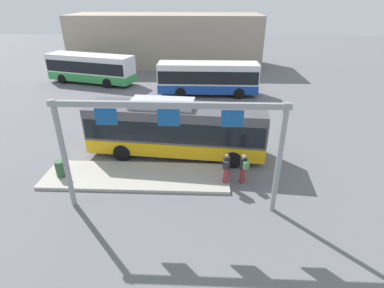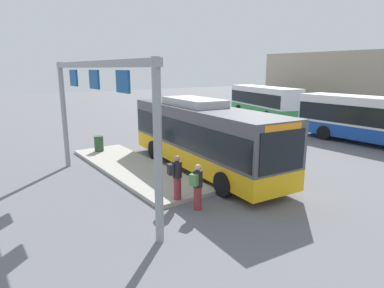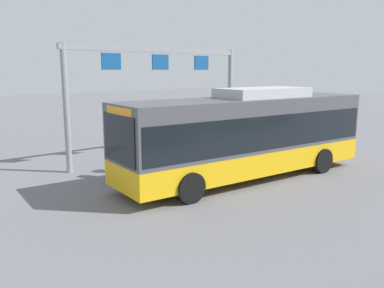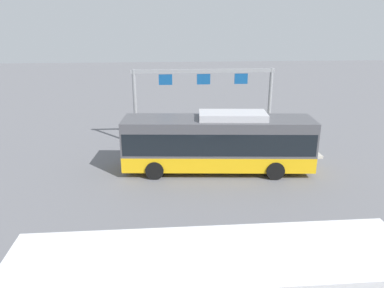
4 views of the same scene
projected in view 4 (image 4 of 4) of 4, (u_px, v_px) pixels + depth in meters
ground_plane at (217, 171)px, 21.53m from camera, size 120.00×120.00×0.00m
platform_curb at (240, 152)px, 24.31m from camera, size 10.00×2.80×0.16m
bus_main at (218, 141)px, 20.96m from camera, size 10.77×3.46×3.46m
person_boarding at (166, 137)px, 24.14m from camera, size 0.43×0.58×1.67m
person_waiting_near at (152, 141)px, 23.87m from camera, size 0.48×0.60×1.67m
platform_sign_gantry at (203, 90)px, 25.30m from camera, size 9.72×0.24×5.20m
trash_bin at (299, 142)px, 24.68m from camera, size 0.52×0.52×0.90m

